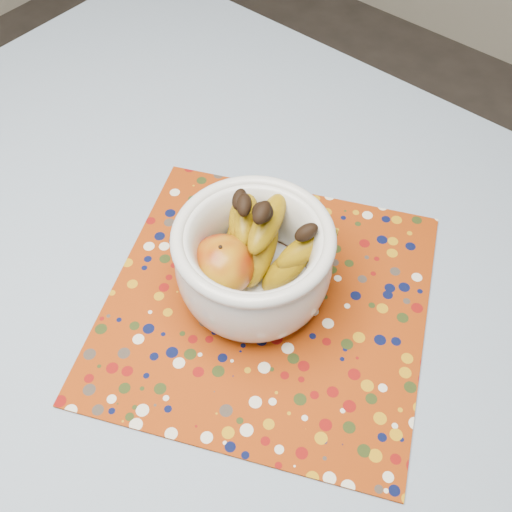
% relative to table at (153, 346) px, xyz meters
% --- Properties ---
extents(table, '(1.20, 1.20, 0.75)m').
position_rel_table_xyz_m(table, '(0.00, 0.00, 0.00)').
color(table, brown).
rests_on(table, ground).
extents(tablecloth, '(1.32, 1.32, 0.01)m').
position_rel_table_xyz_m(tablecloth, '(0.00, 0.00, 0.08)').
color(tablecloth, slate).
rests_on(tablecloth, table).
extents(placemat, '(0.56, 0.56, 0.00)m').
position_rel_table_xyz_m(placemat, '(0.12, 0.12, 0.09)').
color(placemat, maroon).
rests_on(placemat, tablecloth).
extents(fruit_bowl, '(0.22, 0.21, 0.16)m').
position_rel_table_xyz_m(fruit_bowl, '(0.08, 0.13, 0.16)').
color(fruit_bowl, silver).
rests_on(fruit_bowl, placemat).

